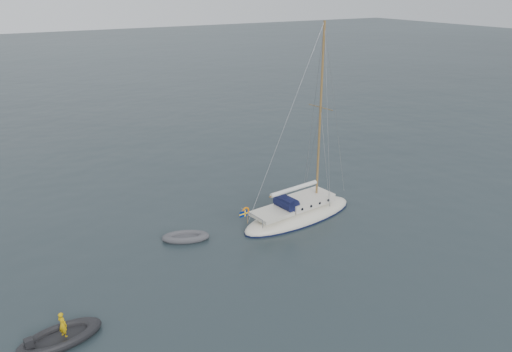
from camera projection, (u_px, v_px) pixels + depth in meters
ground at (263, 235)px, 30.25m from camera, size 300.00×300.00×0.00m
sailboat at (299, 204)px, 32.09m from camera, size 9.00×2.70×12.82m
dinghy at (186, 237)px, 29.63m from camera, size 2.82×1.27×0.40m
rib at (60, 337)px, 21.19m from camera, size 3.62×1.65×1.39m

